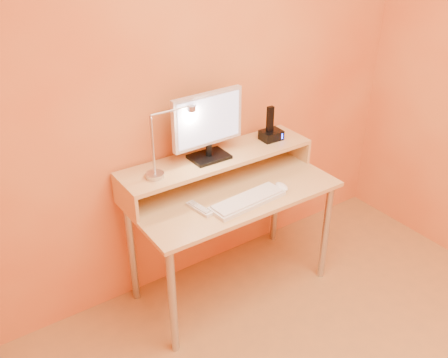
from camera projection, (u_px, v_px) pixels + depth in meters
wall_back at (201, 86)px, 2.79m from camera, size 3.00×0.04×2.50m
desk_leg_fl at (173, 302)px, 2.55m from camera, size 0.04×0.04×0.69m
desk_leg_fr at (326, 233)px, 3.09m from camera, size 0.04×0.04×0.69m
desk_leg_bl at (132, 253)px, 2.91m from camera, size 0.04×0.04×0.69m
desk_leg_br at (275, 198)px, 3.45m from camera, size 0.04×0.04×0.69m
desk_lower at (232, 192)px, 2.82m from camera, size 1.20×0.60×0.02m
shelf_riser_left at (125, 199)px, 2.60m from camera, size 0.02×0.30×0.14m
shelf_riser_right at (293, 146)px, 3.18m from camera, size 0.02×0.30×0.14m
desk_shelf at (218, 157)px, 2.85m from camera, size 1.20×0.30×0.02m
monitor_foot at (209, 157)px, 2.81m from camera, size 0.22×0.16×0.02m
monitor_neck at (209, 150)px, 2.79m from camera, size 0.04×0.04×0.07m
monitor_panel at (208, 119)px, 2.71m from camera, size 0.45×0.05×0.30m
monitor_back at (205, 118)px, 2.72m from camera, size 0.40×0.03×0.26m
monitor_screen at (209, 120)px, 2.69m from camera, size 0.40×0.02×0.26m
lamp_base at (155, 175)px, 2.61m from camera, size 0.10×0.10×0.02m
lamp_post at (153, 145)px, 2.52m from camera, size 0.01×0.01×0.33m
lamp_arm at (171, 110)px, 2.50m from camera, size 0.24×0.01×0.01m
lamp_head at (192, 108)px, 2.57m from camera, size 0.04×0.04×0.03m
lamp_bulb at (192, 111)px, 2.58m from camera, size 0.03×0.03×0.00m
phone_dock at (271, 135)px, 3.02m from camera, size 0.13×0.11×0.06m
phone_handset at (270, 119)px, 2.96m from camera, size 0.04×0.03×0.16m
phone_led at (282, 136)px, 3.01m from camera, size 0.01×0.00×0.04m
keyboard at (248, 201)px, 2.69m from camera, size 0.46×0.18×0.02m
mouse at (282, 187)px, 2.81m from camera, size 0.07×0.11×0.03m
remote_control at (199, 209)px, 2.62m from camera, size 0.07×0.18×0.02m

